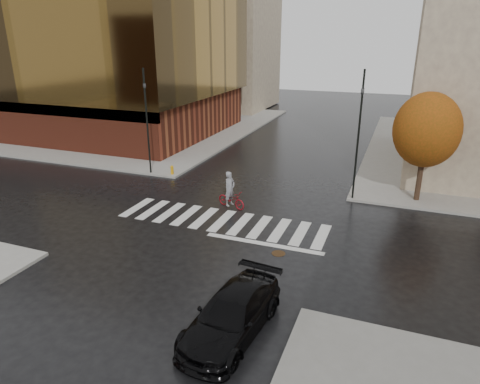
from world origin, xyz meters
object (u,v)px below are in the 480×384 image
at_px(sedan, 232,314).
at_px(cyclist, 231,195).
at_px(traffic_light_ne, 359,127).
at_px(fire_hydrant, 172,169).
at_px(traffic_light_nw, 147,115).

distance_m(sedan, cyclist, 11.37).
bearing_deg(traffic_light_ne, fire_hydrant, 13.42).
bearing_deg(cyclist, sedan, -138.74).
distance_m(traffic_light_nw, traffic_light_ne, 14.48).
relative_size(cyclist, fire_hydrant, 3.37).
bearing_deg(cyclist, traffic_light_ne, -41.07).
bearing_deg(sedan, traffic_light_ne, 86.70).
relative_size(sedan, traffic_light_ne, 0.66).
bearing_deg(traffic_light_ne, cyclist, 44.31).
height_order(sedan, traffic_light_nw, traffic_light_nw).
relative_size(sedan, cyclist, 2.29).
distance_m(cyclist, traffic_light_ne, 8.51).
relative_size(traffic_light_nw, fire_hydrant, 11.30).
xyz_separation_m(traffic_light_nw, traffic_light_ne, (14.48, 0.00, 0.21)).
height_order(cyclist, fire_hydrant, cyclist).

